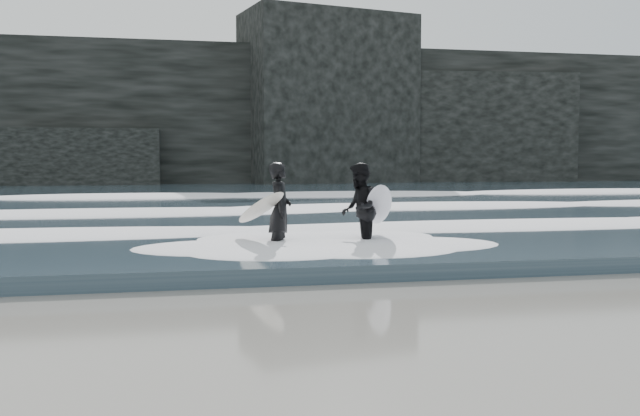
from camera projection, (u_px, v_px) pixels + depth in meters
The scene contains 8 objects.
ground at pixel (376, 330), 8.42m from camera, with size 120.00×120.00×0.00m, color #866153.
sea at pixel (217, 195), 36.71m from camera, with size 90.00×52.00×0.30m, color #2D3E4B.
headland at pixel (201, 119), 52.97m from camera, with size 70.00×9.00×10.00m, color black.
foam_near at pixel (270, 226), 17.18m from camera, with size 60.00×3.20×0.20m, color white.
foam_mid at pixel (242, 206), 24.01m from camera, with size 60.00×4.00×0.24m, color white.
foam_far at pixel (222, 193), 32.79m from camera, with size 60.00×4.80×0.30m, color white.
surfer_left at pixel (277, 210), 14.61m from camera, with size 1.25×1.94×1.95m.
surfer_right at pixel (361, 209), 14.90m from camera, with size 1.36×1.92×1.94m.
Camera 1 is at (-2.36, -7.98, 2.02)m, focal length 40.00 mm.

